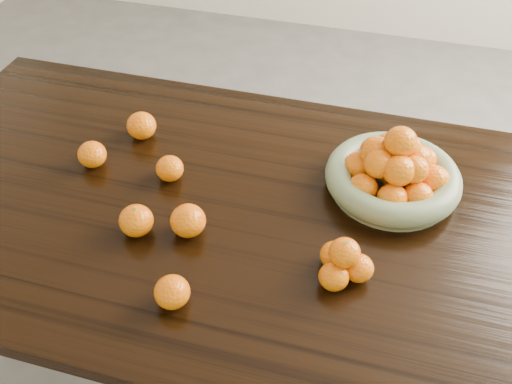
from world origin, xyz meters
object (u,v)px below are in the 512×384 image
(fruit_bowl, at_px, (394,173))
(orange_pyramid, at_px, (343,263))
(dining_table, at_px, (262,236))
(loose_orange_0, at_px, (136,221))

(fruit_bowl, distance_m, orange_pyramid, 0.32)
(dining_table, height_order, orange_pyramid, orange_pyramid)
(dining_table, height_order, fruit_bowl, fruit_bowl)
(fruit_bowl, height_order, orange_pyramid, fruit_bowl)
(dining_table, distance_m, loose_orange_0, 0.33)
(fruit_bowl, xyz_separation_m, loose_orange_0, (-0.56, -0.31, -0.02))
(dining_table, relative_size, orange_pyramid, 16.00)
(dining_table, bearing_deg, loose_orange_0, -151.32)
(loose_orange_0, bearing_deg, fruit_bowl, 29.22)
(orange_pyramid, bearing_deg, loose_orange_0, 179.82)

